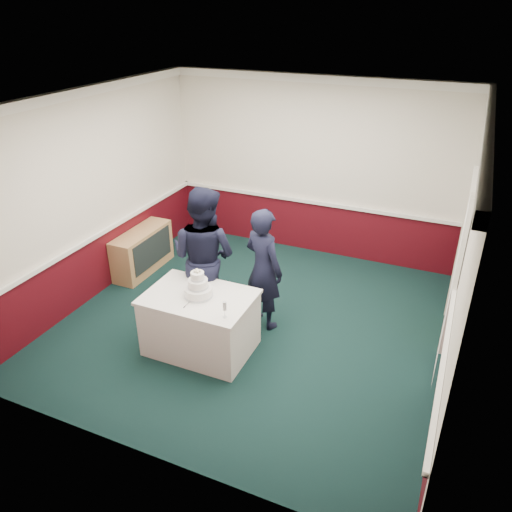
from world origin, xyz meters
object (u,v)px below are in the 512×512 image
at_px(cake_table, 200,322).
at_px(cake_knife, 188,303).
at_px(sideboard, 143,251).
at_px(champagne_flute, 225,307).
at_px(person_man, 204,257).
at_px(wedding_cake, 198,288).
at_px(person_woman, 263,269).

height_order(cake_table, cake_knife, cake_knife).
bearing_deg(cake_knife, sideboard, 137.32).
bearing_deg(cake_knife, champagne_flute, -9.51).
xyz_separation_m(sideboard, person_man, (1.64, -0.84, 0.62)).
bearing_deg(champagne_flute, sideboard, 143.92).
distance_m(wedding_cake, cake_knife, 0.23).
relative_size(champagne_flute, person_man, 0.11).
xyz_separation_m(wedding_cake, person_woman, (0.50, 0.85, -0.05)).
distance_m(cake_knife, person_woman, 1.18).
height_order(wedding_cake, person_man, person_man).
xyz_separation_m(champagne_flute, person_woman, (0.00, 1.13, -0.08)).
bearing_deg(cake_table, person_woman, 59.51).
bearing_deg(champagne_flute, cake_knife, 171.42).
height_order(person_man, person_woman, person_man).
bearing_deg(sideboard, wedding_cake, -37.71).
relative_size(cake_knife, person_woman, 0.13).
relative_size(wedding_cake, cake_knife, 1.65).
height_order(cake_table, champagne_flute, champagne_flute).
height_order(sideboard, wedding_cake, wedding_cake).
height_order(sideboard, cake_knife, cake_knife).
distance_m(sideboard, person_man, 1.94).
relative_size(sideboard, cake_table, 0.91).
bearing_deg(cake_table, person_man, 112.68).
distance_m(wedding_cake, person_man, 0.69).
height_order(sideboard, cake_table, cake_table).
bearing_deg(cake_knife, wedding_cake, 80.54).
relative_size(sideboard, cake_knife, 5.45).
height_order(wedding_cake, person_woman, person_woman).
height_order(cake_knife, champagne_flute, champagne_flute).
xyz_separation_m(cake_table, champagne_flute, (0.50, -0.28, 0.53)).
xyz_separation_m(cake_table, cake_knife, (-0.03, -0.20, 0.39)).
relative_size(champagne_flute, person_woman, 0.12).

